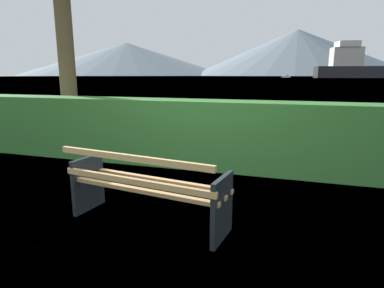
{
  "coord_description": "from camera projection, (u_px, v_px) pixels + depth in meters",
  "views": [
    {
      "loc": [
        1.5,
        -3.12,
        1.66
      ],
      "look_at": [
        0.0,
        1.61,
        0.59
      ],
      "focal_mm": 30.0,
      "sensor_mm": 36.0,
      "label": 1
    }
  ],
  "objects": [
    {
      "name": "ground_plane",
      "position": [
        150.0,
        222.0,
        3.7
      ],
      "size": [
        1400.0,
        1400.0,
        0.0
      ],
      "primitive_type": "plane",
      "color": "#4C6B33"
    },
    {
      "name": "water_surface",
      "position": [
        294.0,
        77.0,
        290.69
      ],
      "size": [
        620.0,
        620.0,
        0.0
      ],
      "primitive_type": "plane",
      "color": "#7A99A8",
      "rests_on": "ground_plane"
    },
    {
      "name": "park_bench",
      "position": [
        146.0,
        188.0,
        3.55
      ],
      "size": [
        1.91,
        0.82,
        0.87
      ],
      "color": "tan",
      "rests_on": "ground_plane"
    },
    {
      "name": "hedge_row",
      "position": [
        206.0,
        134.0,
        5.84
      ],
      "size": [
        11.07,
        0.72,
        1.21
      ],
      "primitive_type": "cube",
      "color": "#387A33",
      "rests_on": "ground_plane"
    },
    {
      "name": "sailboat_mid",
      "position": [
        286.0,
        76.0,
        190.52
      ],
      "size": [
        5.17,
        8.28,
        1.91
      ],
      "color": "silver",
      "rests_on": "water_surface"
    },
    {
      "name": "distant_hills",
      "position": [
        251.0,
        56.0,
        565.54
      ],
      "size": [
        961.46,
        414.61,
        78.25
      ],
      "color": "gray",
      "rests_on": "ground_plane"
    }
  ]
}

